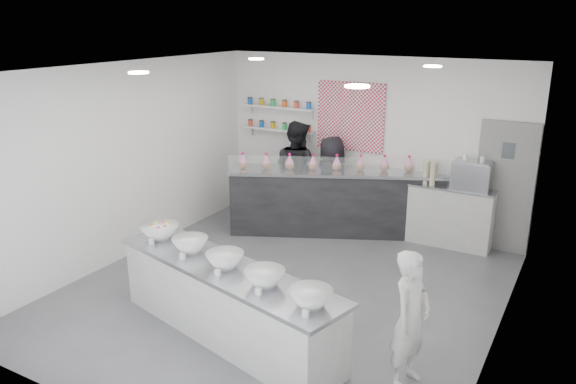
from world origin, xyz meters
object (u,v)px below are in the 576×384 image
object	(u,v)px
back_bar	(336,202)
espresso_ledge	(450,216)
woman_prep	(410,319)
staff_right	(331,182)
espresso_machine	(472,176)
prep_counter	(226,302)
staff_left	(296,171)

from	to	relation	value
back_bar	espresso_ledge	distance (m)	1.91
woman_prep	staff_right	distance (m)	4.57
espresso_machine	woman_prep	size ratio (longest dim) A/B	0.40
prep_counter	back_bar	xyz separation A→B (m)	(-0.29, 3.66, 0.12)
back_bar	espresso_ledge	world-z (taller)	back_bar
staff_right	espresso_machine	bearing A→B (deg)	-153.07
prep_counter	espresso_ledge	size ratio (longest dim) A/B	2.39
prep_counter	back_bar	bearing A→B (deg)	108.74
espresso_ledge	staff_left	xyz separation A→B (m)	(-2.77, -0.16, 0.42)
espresso_ledge	espresso_machine	bearing A→B (deg)	0.00
staff_left	staff_right	world-z (taller)	staff_left
espresso_ledge	woman_prep	world-z (taller)	woman_prep
prep_counter	back_bar	distance (m)	3.67
staff_right	woman_prep	bearing A→B (deg)	148.20
back_bar	prep_counter	bearing A→B (deg)	-110.29
prep_counter	espresso_machine	xyz separation A→B (m)	(1.85, 4.07, 0.79)
prep_counter	woman_prep	bearing A→B (deg)	18.86
prep_counter	espresso_ledge	xyz separation A→B (m)	(1.57, 4.07, 0.06)
espresso_machine	staff_left	bearing A→B (deg)	-176.93
espresso_machine	woman_prep	bearing A→B (deg)	-85.91
back_bar	staff_left	size ratio (longest dim) A/B	1.97
espresso_ledge	staff_left	distance (m)	2.81
prep_counter	back_bar	size ratio (longest dim) A/B	0.89
back_bar	staff_left	world-z (taller)	staff_left
staff_left	back_bar	bearing A→B (deg)	174.76
espresso_machine	staff_right	xyz separation A→B (m)	(-2.36, -0.16, -0.41)
espresso_ledge	espresso_machine	world-z (taller)	espresso_machine
espresso_ledge	prep_counter	bearing A→B (deg)	-111.07
prep_counter	staff_left	xyz separation A→B (m)	(-1.20, 3.91, 0.49)
espresso_ledge	staff_left	bearing A→B (deg)	-176.62
woman_prep	staff_left	size ratio (longest dim) A/B	0.79
back_bar	espresso_ledge	xyz separation A→B (m)	(1.86, 0.41, -0.06)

